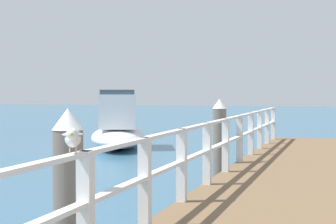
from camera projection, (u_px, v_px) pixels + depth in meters
pier_deck at (306, 198)px, 9.71m from camera, size 3.12×18.46×0.55m
pier_railing at (217, 142)px, 10.09m from camera, size 0.12×16.98×0.97m
dock_piling_near at (68, 208)px, 5.50m from camera, size 0.29×0.29×1.86m
dock_piling_far at (219, 144)px, 12.20m from camera, size 0.29×0.29×1.86m
seagull_foreground at (73, 137)px, 4.70m from camera, size 0.25×0.45×0.21m
boat_1 at (118, 128)px, 21.50m from camera, size 3.87×6.40×2.06m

